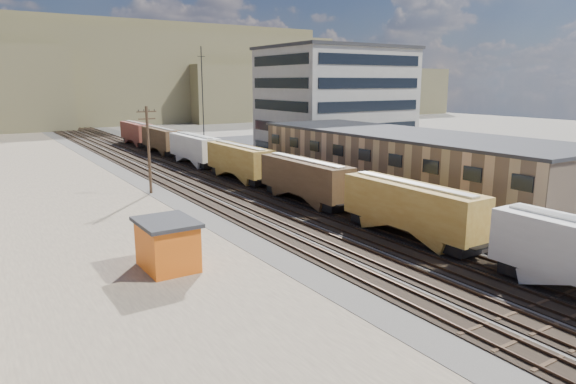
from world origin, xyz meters
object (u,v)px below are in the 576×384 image
freight_train (269,168)px  maintenance_shed (167,244)px  utility_pole_north (149,148)px  parked_car_blue (320,159)px

freight_train → maintenance_shed: size_ratio=25.17×
freight_train → utility_pole_north: utility_pole_north is taller
freight_train → maintenance_shed: (-18.99, -18.71, -1.03)m
utility_pole_north → freight_train: bearing=-25.9°
utility_pole_north → maintenance_shed: (-6.69, -24.67, -3.53)m
freight_train → maintenance_shed: bearing=-135.4°
freight_train → parked_car_blue: bearing=37.6°
freight_train → parked_car_blue: 21.53m
maintenance_shed → freight_train: bearing=44.6°
freight_train → parked_car_blue: freight_train is taller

